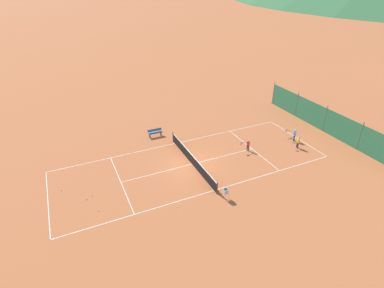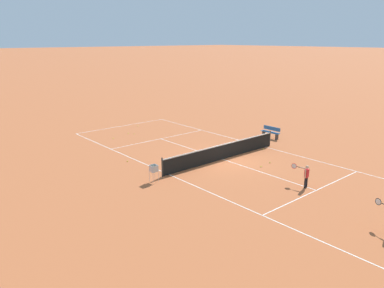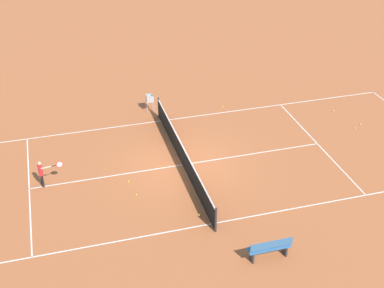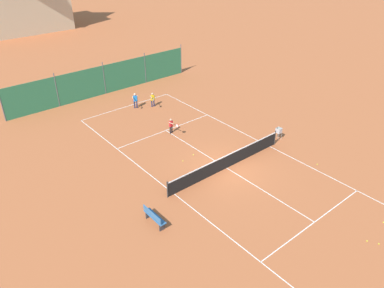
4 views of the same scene
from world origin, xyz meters
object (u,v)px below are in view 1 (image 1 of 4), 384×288
(tennis_ball_near_corner, at_px, (98,211))
(tennis_ball_far_corner, at_px, (180,145))
(tennis_ball_by_net_right, at_px, (92,196))
(player_near_service, at_px, (298,141))
(ball_hopper, at_px, (225,192))
(tennis_net, at_px, (192,159))
(tennis_ball_service_box, at_px, (213,154))
(player_near_baseline, at_px, (248,144))
(tennis_ball_by_net_left, at_px, (177,207))
(player_far_service, at_px, (294,134))
(tennis_ball_alley_right, at_px, (86,199))
(tennis_ball_mid_court, at_px, (61,190))
(tennis_ball_alley_left, at_px, (207,150))
(courtside_bench, at_px, (155,133))

(tennis_ball_near_corner, bearing_deg, tennis_ball_far_corner, 124.60)
(tennis_ball_by_net_right, bearing_deg, player_near_service, 87.37)
(tennis_ball_by_net_right, relative_size, ball_hopper, 0.07)
(tennis_net, bearing_deg, tennis_ball_near_corner, -72.94)
(tennis_ball_service_box, distance_m, tennis_ball_near_corner, 11.61)
(tennis_net, relative_size, player_near_service, 7.55)
(player_near_service, distance_m, tennis_ball_far_corner, 11.42)
(ball_hopper, bearing_deg, player_near_baseline, 133.51)
(tennis_ball_by_net_left, relative_size, tennis_ball_by_net_right, 1.00)
(player_far_service, height_order, tennis_ball_near_corner, player_far_service)
(ball_hopper, bearing_deg, player_near_service, 109.73)
(tennis_ball_alley_right, bearing_deg, tennis_ball_near_corner, 19.63)
(tennis_ball_mid_court, bearing_deg, player_far_service, 86.58)
(tennis_ball_mid_court, bearing_deg, tennis_ball_alley_left, 93.04)
(tennis_ball_alley_right, relative_size, ball_hopper, 0.07)
(tennis_ball_alley_left, bearing_deg, tennis_ball_mid_court, -86.96)
(tennis_ball_alley_left, bearing_deg, tennis_ball_far_corner, -133.26)
(tennis_ball_alley_left, relative_size, tennis_ball_by_net_left, 1.00)
(tennis_ball_by_net_left, bearing_deg, tennis_ball_near_corner, -110.77)
(tennis_ball_by_net_right, height_order, courtside_bench, courtside_bench)
(player_far_service, xyz_separation_m, courtside_bench, (-6.74, -12.45, -0.31))
(tennis_ball_alley_right, bearing_deg, tennis_ball_far_corner, 115.48)
(tennis_ball_alley_right, xyz_separation_m, tennis_ball_by_net_right, (-0.25, 0.45, 0.00))
(tennis_ball_far_corner, height_order, ball_hopper, ball_hopper)
(tennis_ball_alley_left, height_order, tennis_ball_alley_right, same)
(tennis_ball_far_corner, xyz_separation_m, courtside_bench, (-2.81, -1.61, 0.42))
(player_near_service, bearing_deg, tennis_ball_by_net_left, -77.77)
(tennis_net, height_order, tennis_ball_far_corner, tennis_net)
(tennis_ball_service_box, xyz_separation_m, tennis_ball_near_corner, (3.29, -11.13, 0.00))
(tennis_net, relative_size, player_near_baseline, 7.99)
(tennis_ball_service_box, bearing_deg, ball_hopper, -20.16)
(tennis_ball_mid_court, distance_m, ball_hopper, 12.81)
(tennis_ball_alley_right, relative_size, tennis_ball_by_net_left, 1.00)
(player_far_service, distance_m, tennis_ball_near_corner, 19.95)
(tennis_ball_mid_court, bearing_deg, courtside_bench, 119.50)
(tennis_ball_by_net_right, height_order, tennis_ball_near_corner, same)
(tennis_ball_by_net_left, height_order, ball_hopper, ball_hopper)
(tennis_ball_alley_right, height_order, tennis_ball_far_corner, same)
(tennis_ball_alley_right, bearing_deg, player_near_service, 88.15)
(player_near_service, bearing_deg, tennis_ball_mid_court, -96.88)
(tennis_net, distance_m, courtside_bench, 6.48)
(player_far_service, bearing_deg, tennis_ball_by_net_left, -73.65)
(tennis_net, relative_size, tennis_ball_by_net_left, 139.09)
(tennis_ball_by_net_right, bearing_deg, tennis_net, 95.03)
(tennis_ball_far_corner, height_order, tennis_ball_near_corner, same)
(tennis_ball_alley_right, height_order, tennis_ball_service_box, same)
(tennis_ball_alley_left, distance_m, tennis_ball_mid_court, 13.25)
(player_near_service, height_order, tennis_ball_alley_right, player_near_service)
(player_near_baseline, bearing_deg, courtside_bench, -132.13)
(player_near_baseline, height_order, tennis_ball_far_corner, player_near_baseline)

